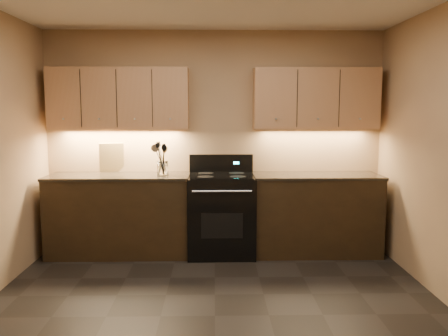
{
  "coord_description": "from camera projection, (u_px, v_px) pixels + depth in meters",
  "views": [
    {
      "loc": [
        -0.0,
        -3.7,
        1.69
      ],
      "look_at": [
        0.1,
        1.45,
        1.04
      ],
      "focal_mm": 38.0,
      "sensor_mm": 36.0,
      "label": 1
    }
  ],
  "objects": [
    {
      "name": "black_turner",
      "position": [
        163.0,
        158.0,
        5.4
      ],
      "size": [
        0.17,
        0.12,
        0.38
      ],
      "primitive_type": null,
      "rotation": [
        -0.04,
        -0.19,
        0.39
      ],
      "color": "black",
      "rests_on": "utensil_crock"
    },
    {
      "name": "wooden_spoon",
      "position": [
        159.0,
        160.0,
        5.41
      ],
      "size": [
        0.13,
        0.08,
        0.32
      ],
      "primitive_type": null,
      "rotation": [
        -0.05,
        0.23,
        0.08
      ],
      "color": "tan",
      "rests_on": "utensil_crock"
    },
    {
      "name": "upper_cab_left",
      "position": [
        119.0,
        99.0,
        5.47
      ],
      "size": [
        1.6,
        0.3,
        0.7
      ],
      "primitive_type": "cube",
      "color": "tan",
      "rests_on": "wall_back"
    },
    {
      "name": "counter_right",
      "position": [
        316.0,
        214.0,
        5.53
      ],
      "size": [
        1.46,
        0.62,
        0.93
      ],
      "color": "black",
      "rests_on": "ground"
    },
    {
      "name": "utensil_crock",
      "position": [
        163.0,
        169.0,
        5.43
      ],
      "size": [
        0.16,
        0.16,
        0.16
      ],
      "color": "white",
      "rests_on": "counter_left"
    },
    {
      "name": "outlet_plate",
      "position": [
        106.0,
        156.0,
        5.69
      ],
      "size": [
        0.08,
        0.01,
        0.12
      ],
      "primitive_type": "cube",
      "color": "#B2B5BA",
      "rests_on": "wall_back"
    },
    {
      "name": "wall_back",
      "position": [
        214.0,
        141.0,
        5.7
      ],
      "size": [
        4.0,
        0.04,
        2.6
      ],
      "primitive_type": "cube",
      "color": "tan",
      "rests_on": "ground"
    },
    {
      "name": "upper_cab_right",
      "position": [
        316.0,
        99.0,
        5.51
      ],
      "size": [
        1.44,
        0.3,
        0.7
      ],
      "primitive_type": "cube",
      "color": "tan",
      "rests_on": "wall_back"
    },
    {
      "name": "counter_left",
      "position": [
        120.0,
        215.0,
        5.48
      ],
      "size": [
        1.62,
        0.62,
        0.93
      ],
      "color": "black",
      "rests_on": "ground"
    },
    {
      "name": "black_spoon",
      "position": [
        163.0,
        158.0,
        5.44
      ],
      "size": [
        0.09,
        0.16,
        0.36
      ],
      "primitive_type": null,
      "rotation": [
        0.26,
        0.11,
        -0.13
      ],
      "color": "black",
      "rests_on": "utensil_crock"
    },
    {
      "name": "steel_spatula",
      "position": [
        165.0,
        157.0,
        5.43
      ],
      "size": [
        0.18,
        0.1,
        0.39
      ],
      "primitive_type": null,
      "rotation": [
        0.04,
        -0.21,
        -0.21
      ],
      "color": "silver",
      "rests_on": "utensil_crock"
    },
    {
      "name": "floor",
      "position": [
        215.0,
        316.0,
        3.88
      ],
      "size": [
        4.0,
        4.0,
        0.0
      ],
      "primitive_type": "plane",
      "color": "black",
      "rests_on": "ground"
    },
    {
      "name": "steel_skimmer",
      "position": [
        166.0,
        159.0,
        5.42
      ],
      "size": [
        0.22,
        0.11,
        0.35
      ],
      "primitive_type": null,
      "rotation": [
        0.03,
        -0.4,
        0.05
      ],
      "color": "silver",
      "rests_on": "utensil_crock"
    },
    {
      "name": "stove",
      "position": [
        221.0,
        213.0,
        5.49
      ],
      "size": [
        0.76,
        0.68,
        1.14
      ],
      "color": "black",
      "rests_on": "ground"
    },
    {
      "name": "cutting_board",
      "position": [
        112.0,
        158.0,
        5.65
      ],
      "size": [
        0.3,
        0.17,
        0.36
      ],
      "primitive_type": "cube",
      "rotation": [
        0.25,
        0.0,
        0.24
      ],
      "color": "tan",
      "rests_on": "counter_left"
    }
  ]
}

